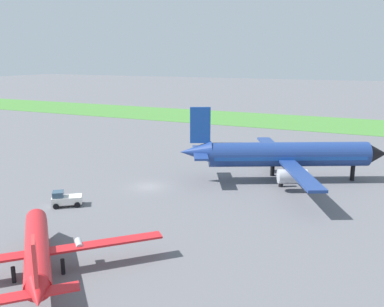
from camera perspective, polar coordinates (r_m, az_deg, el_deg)
The scene contains 5 objects.
ground_plane at distance 60.23m, azimuth -5.94°, elevation -4.52°, with size 600.00×600.00×0.00m, color slate.
grass_taxiway_strip at distance 123.93m, azimuth 10.62°, elevation 4.46°, with size 360.00×28.00×0.08m, color #478438.
airplane_foreground_turboprop at distance 38.28m, azimuth -20.40°, elevation -12.12°, with size 16.25×16.23×6.48m.
airplane_midfield_jet at distance 63.08m, azimuth 12.49°, elevation -0.18°, with size 29.07×29.17×11.12m.
pushback_tug_midfield at distance 54.42m, azimuth -16.89°, elevation -5.96°, with size 3.96×3.60×1.95m.
Camera 1 is at (29.39, -49.35, 18.14)m, focal length 39.09 mm.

